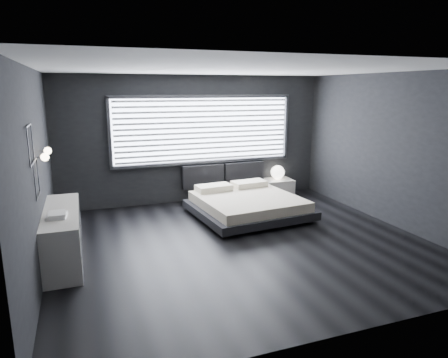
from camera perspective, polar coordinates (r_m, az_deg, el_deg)
name	(u,v)px	position (r m, az deg, el deg)	size (l,w,h in m)	color
room	(242,160)	(6.38, 2.60, 2.78)	(6.04, 6.00, 2.80)	black
window	(204,130)	(8.94, -2.84, 7.03)	(4.14, 0.09, 1.52)	white
headboard	(224,175)	(9.19, -0.02, 0.63)	(1.96, 0.16, 0.52)	black
sconce_near	(45,157)	(5.95, -24.25, 2.87)	(0.18, 0.11, 0.11)	silver
sconce_far	(48,151)	(6.54, -23.90, 3.71)	(0.18, 0.11, 0.11)	silver
wall_art_upper	(30,145)	(5.33, -25.92, 4.40)	(0.01, 0.48, 0.48)	#47474C
wall_art_lower	(36,179)	(5.65, -25.22, 0.03)	(0.01, 0.48, 0.48)	#47474C
bed	(247,204)	(8.01, 3.34, -3.60)	(2.25, 2.17, 0.54)	black
nightstand	(277,187)	(9.67, 7.63, -1.15)	(0.67, 0.56, 0.39)	silver
orb_lamp	(278,172)	(9.61, 7.67, 0.97)	(0.33, 0.33, 0.33)	white
dresser	(62,235)	(6.44, -22.19, -7.44)	(0.55, 1.93, 0.77)	silver
book_stack	(57,215)	(6.00, -22.79, -4.75)	(0.28, 0.35, 0.07)	silver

